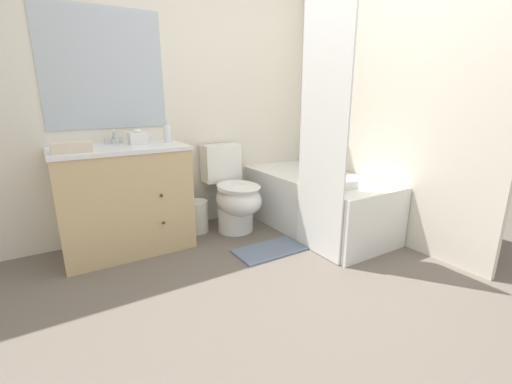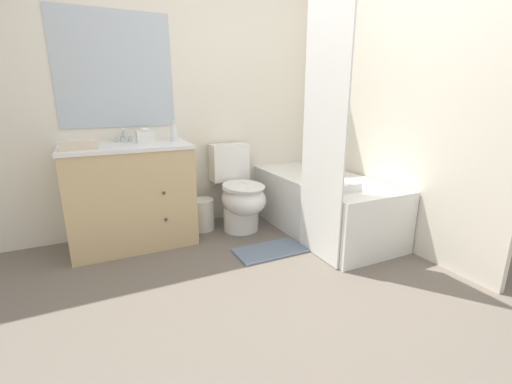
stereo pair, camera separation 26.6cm
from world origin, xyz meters
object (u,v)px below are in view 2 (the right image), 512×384
bathtub (323,204)px  toilet (240,194)px  bath_towel_folded (338,186)px  bath_mat (270,251)px  hand_towel_folded (79,145)px  soap_dispenser (174,132)px  sink_faucet (123,138)px  wastebasket (202,214)px  vanity_cabinet (131,194)px  tissue_box (145,136)px

bathtub → toilet: bearing=151.7°
bath_towel_folded → bath_mat: (-0.49, 0.21, -0.54)m
hand_towel_folded → soap_dispenser: bearing=13.0°
toilet → soap_dispenser: 0.82m
sink_faucet → wastebasket: 0.98m
sink_faucet → toilet: bearing=-17.1°
vanity_cabinet → soap_dispenser: soap_dispenser is taller
wastebasket → bath_towel_folded: bearing=-48.1°
toilet → bath_mat: 0.66m
vanity_cabinet → bathtub: bearing=-15.9°
sink_faucet → soap_dispenser: (0.40, -0.15, 0.04)m
tissue_box → hand_towel_folded: bearing=-159.0°
soap_dispenser → bath_mat: (0.57, -0.72, -0.93)m
hand_towel_folded → bath_towel_folded: 1.98m
wastebasket → bathtub: bearing=-27.1°
toilet → wastebasket: size_ratio=2.66×
tissue_box → bath_towel_folded: size_ratio=0.50×
tissue_box → wastebasket: bearing=-2.2°
wastebasket → vanity_cabinet: bearing=-175.1°
tissue_box → hand_towel_folded: size_ratio=0.56×
vanity_cabinet → toilet: vanity_cabinet is taller
sink_faucet → wastebasket: bearing=-12.9°
sink_faucet → toilet: sink_faucet is taller
sink_faucet → hand_towel_folded: bearing=-136.5°
bathtub → hand_towel_folded: (-1.97, 0.35, 0.63)m
vanity_cabinet → hand_towel_folded: hand_towel_folded is taller
vanity_cabinet → wastebasket: vanity_cabinet is taller
wastebasket → tissue_box: tissue_box is taller
sink_faucet → bath_mat: sink_faucet is taller
sink_faucet → tissue_box: 0.21m
toilet → bath_towel_folded: (0.51, -0.78, 0.21)m
bathtub → wastebasket: bathtub is taller
toilet → wastebasket: toilet is taller
bath_towel_folded → bath_mat: size_ratio=0.49×
tissue_box → bath_towel_folded: tissue_box is taller
tissue_box → bath_towel_folded: (1.29, -0.95, -0.36)m
vanity_cabinet → hand_towel_folded: size_ratio=3.96×
toilet → wastebasket: (-0.33, 0.15, -0.20)m
wastebasket → hand_towel_folded: hand_towel_folded is taller
hand_towel_folded → bath_towel_folded: bearing=-23.0°
bath_mat → bathtub: bearing=16.8°
toilet → bathtub: toilet is taller
vanity_cabinet → tissue_box: tissue_box is taller
wastebasket → hand_towel_folded: 1.22m
tissue_box → bathtub: bearing=-20.1°
wastebasket → hand_towel_folded: (-0.96, -0.17, 0.75)m
bathtub → hand_towel_folded: size_ratio=5.88×
wastebasket → tissue_box: size_ratio=2.09×
sink_faucet → bath_mat: bearing=-41.7°
toilet → tissue_box: (-0.79, 0.17, 0.56)m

